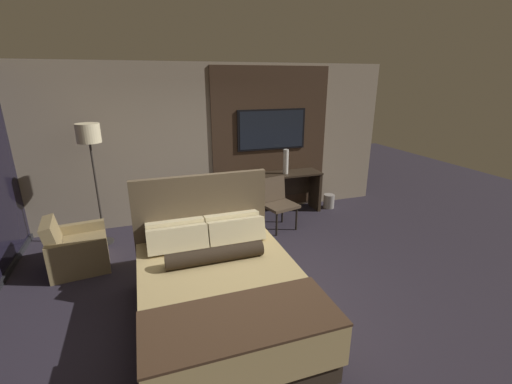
{
  "coord_description": "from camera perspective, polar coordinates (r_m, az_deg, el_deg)",
  "views": [
    {
      "loc": [
        -1.11,
        -3.53,
        2.54
      ],
      "look_at": [
        0.41,
        0.91,
        0.97
      ],
      "focal_mm": 24.0,
      "sensor_mm": 36.0,
      "label": 1
    }
  ],
  "objects": [
    {
      "name": "tv",
      "position": [
        6.57,
        2.65,
        10.36
      ],
      "size": [
        1.35,
        0.04,
        0.76
      ],
      "color": "black"
    },
    {
      "name": "armchair_by_window",
      "position": [
        5.44,
        -27.71,
        -8.64
      ],
      "size": [
        0.83,
        0.85,
        0.75
      ],
      "rotation": [
        0.0,
        0.0,
        1.68
      ],
      "color": "olive",
      "rests_on": "ground_plane"
    },
    {
      "name": "book",
      "position": [
        6.42,
        -0.34,
        2.9
      ],
      "size": [
        0.24,
        0.18,
        0.03
      ],
      "color": "#332D28",
      "rests_on": "desk"
    },
    {
      "name": "wall_back_tv_panel",
      "position": [
        6.36,
        -7.06,
        8.06
      ],
      "size": [
        7.2,
        0.09,
        2.8
      ],
      "color": "gray",
      "rests_on": "ground_plane"
    },
    {
      "name": "desk_chair",
      "position": [
        5.99,
        3.46,
        -1.18
      ],
      "size": [
        0.64,
        0.63,
        0.89
      ],
      "rotation": [
        0.0,
        0.0,
        0.24
      ],
      "color": "#4C3D2D",
      "rests_on": "ground_plane"
    },
    {
      "name": "bed",
      "position": [
        3.83,
        -5.92,
        -16.01
      ],
      "size": [
        1.69,
        2.18,
        1.4
      ],
      "color": "#33281E",
      "rests_on": "ground_plane"
    },
    {
      "name": "waste_bin",
      "position": [
        7.16,
        12.05,
        -1.49
      ],
      "size": [
        0.22,
        0.22,
        0.28
      ],
      "color": "gray",
      "rests_on": "ground_plane"
    },
    {
      "name": "desk",
      "position": [
        6.64,
        3.12,
        0.92
      ],
      "size": [
        1.8,
        0.48,
        0.8
      ],
      "color": "#2D2319",
      "rests_on": "ground_plane"
    },
    {
      "name": "floor_lamp",
      "position": [
        5.64,
        -25.95,
        7.24
      ],
      "size": [
        0.34,
        0.34,
        1.91
      ],
      "color": "#282623",
      "rests_on": "ground_plane"
    },
    {
      "name": "vase_tall",
      "position": [
        6.52,
        4.98,
        5.07
      ],
      "size": [
        0.1,
        0.1,
        0.47
      ],
      "color": "silver",
      "rests_on": "desk"
    },
    {
      "name": "ground_plane",
      "position": [
        4.49,
        -1.27,
        -15.94
      ],
      "size": [
        16.0,
        16.0,
        0.0
      ],
      "primitive_type": "plane",
      "color": "#28232D"
    }
  ]
}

